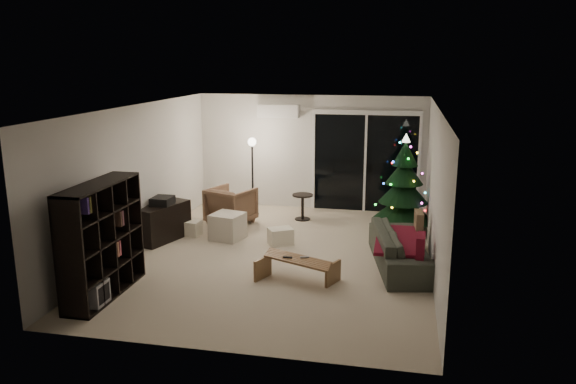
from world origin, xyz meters
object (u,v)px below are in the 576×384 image
media_cabinet (164,222)px  coffee_table (297,270)px  sofa (403,249)px  armchair (231,206)px  christmas_tree (404,183)px  bookshelf (89,239)px

media_cabinet → coffee_table: 3.12m
coffee_table → sofa: bearing=55.0°
media_cabinet → armchair: bearing=73.5°
armchair → christmas_tree: size_ratio=0.44×
media_cabinet → armchair: 1.56m
coffee_table → christmas_tree: bearing=86.1°
armchair → christmas_tree: bearing=-156.0°
bookshelf → media_cabinet: (0.00, 2.46, -0.47)m
armchair → bookshelf: bearing=97.2°
armchair → coffee_table: (1.87, -2.71, -0.20)m
media_cabinet → sofa: 4.33m
sofa → coffee_table: sofa is taller
bookshelf → media_cabinet: bookshelf is taller
armchair → sofa: bearing=173.2°
bookshelf → armchair: (0.89, 3.73, -0.43)m
armchair → coffee_table: 3.30m
bookshelf → christmas_tree: size_ratio=0.85×
coffee_table → christmas_tree: 3.36m
armchair → christmas_tree: (3.39, 0.20, 0.57)m
bookshelf → sofa: bookshelf is taller
christmas_tree → armchair: bearing=-176.7°
coffee_table → christmas_tree: (1.52, 2.90, 0.77)m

